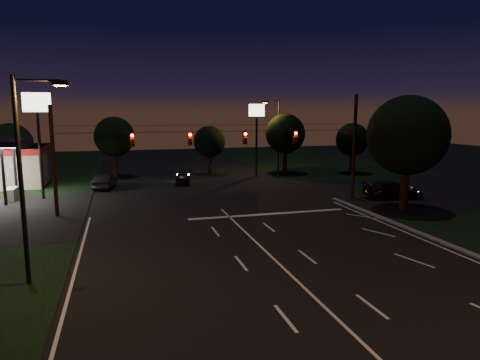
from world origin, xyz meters
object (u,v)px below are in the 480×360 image
object	(u,v)px
car_cross	(393,190)
car_oncoming_a	(183,178)
tree_right_near	(406,136)
car_oncoming_b	(105,182)
utility_pole_right	(352,198)

from	to	relation	value
car_cross	car_oncoming_a	bearing A→B (deg)	61.26
tree_right_near	car_oncoming_a	xyz separation A→B (m)	(-14.74, 16.55, -5.06)
car_oncoming_a	car_oncoming_b	bearing A→B (deg)	15.62
utility_pole_right	car_cross	distance (m)	3.67
tree_right_near	utility_pole_right	bearing A→B (deg)	107.53
car_oncoming_b	car_cross	bearing A→B (deg)	165.18
utility_pole_right	car_oncoming_b	xyz separation A→B (m)	(-21.00, 10.95, 0.71)
car_oncoming_b	car_oncoming_a	bearing A→B (deg)	-163.33
car_oncoming_b	car_cross	world-z (taller)	car_cross
tree_right_near	car_oncoming_b	xyz separation A→B (m)	(-22.53, 15.79, -4.97)
car_oncoming_a	car_cross	distance (m)	20.94
car_oncoming_a	car_oncoming_b	size ratio (longest dim) A/B	0.85
tree_right_near	car_cross	size ratio (longest dim) A/B	1.66
tree_right_near	car_oncoming_b	distance (m)	27.95
car_oncoming_b	utility_pole_right	bearing A→B (deg)	163.56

